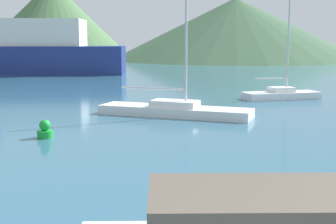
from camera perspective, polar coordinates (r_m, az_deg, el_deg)
name	(u,v)px	position (r m, az deg, el deg)	size (l,w,h in m)	color
sailboat_inner	(175,109)	(23.72, 0.82, 0.32)	(7.89, 4.85, 6.57)	white
sailboat_middle	(281,93)	(31.44, 13.64, 2.26)	(5.23, 2.62, 8.16)	white
buoy_marker	(45,130)	(18.99, -14.76, -2.18)	(0.63, 0.63, 0.72)	green
hill_west	(53,20)	(103.92, -13.88, 10.85)	(33.20, 33.20, 16.09)	#476B42
hill_central	(235,29)	(95.05, 8.21, 10.01)	(49.18, 49.18, 12.04)	#38563D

